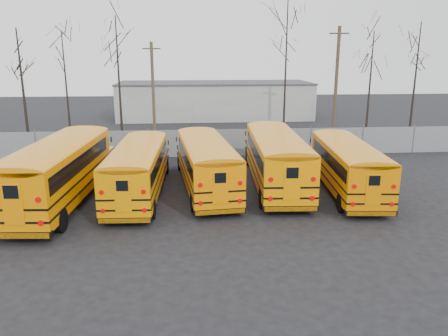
{
  "coord_description": "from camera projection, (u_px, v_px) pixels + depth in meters",
  "views": [
    {
      "loc": [
        -1.05,
        -19.49,
        7.41
      ],
      "look_at": [
        0.71,
        2.42,
        1.6
      ],
      "focal_mm": 35.0,
      "sensor_mm": 36.0,
      "label": 1
    }
  ],
  "objects": [
    {
      "name": "tree_1",
      "position": [
        23.0,
        89.0,
        34.35
      ],
      "size": [
        0.26,
        0.26,
        9.28
      ],
      "primitive_type": "cone",
      "color": "black",
      "rests_on": "ground"
    },
    {
      "name": "tree_4",
      "position": [
        286.0,
        71.0,
        34.36
      ],
      "size": [
        0.26,
        0.26,
        12.0
      ],
      "primitive_type": "cone",
      "color": "black",
      "rests_on": "ground"
    },
    {
      "name": "utility_pole_right",
      "position": [
        336.0,
        80.0,
        39.54
      ],
      "size": [
        1.73,
        0.38,
        9.72
      ],
      "rotation": [
        0.0,
        0.0,
        -0.15
      ],
      "color": "#4B3A2A",
      "rests_on": "ground"
    },
    {
      "name": "tree_2",
      "position": [
        67.0,
        90.0,
        34.61
      ],
      "size": [
        0.26,
        0.26,
        9.09
      ],
      "primitive_type": "cone",
      "color": "black",
      "rests_on": "ground"
    },
    {
      "name": "fence",
      "position": [
        204.0,
        143.0,
        32.06
      ],
      "size": [
        40.0,
        0.04,
        2.0
      ],
      "primitive_type": "cube",
      "color": "gray",
      "rests_on": "ground"
    },
    {
      "name": "utility_pole_left",
      "position": [
        153.0,
        92.0,
        36.59
      ],
      "size": [
        1.48,
        0.26,
        8.3
      ],
      "rotation": [
        0.0,
        0.0,
        -0.09
      ],
      "color": "brown",
      "rests_on": "ground"
    },
    {
      "name": "bus_e",
      "position": [
        347.0,
        162.0,
        23.63
      ],
      "size": [
        3.21,
        10.3,
        2.84
      ],
      "rotation": [
        0.0,
        0.0,
        -0.09
      ],
      "color": "black",
      "rests_on": "ground"
    },
    {
      "name": "tree_6",
      "position": [
        415.0,
        82.0,
        37.76
      ],
      "size": [
        0.26,
        0.26,
        9.96
      ],
      "primitive_type": "cone",
      "color": "black",
      "rests_on": "ground"
    },
    {
      "name": "bus_c",
      "position": [
        206.0,
        160.0,
        23.88
      ],
      "size": [
        3.42,
        10.66,
        2.93
      ],
      "rotation": [
        0.0,
        0.0,
        0.1
      ],
      "color": "black",
      "rests_on": "ground"
    },
    {
      "name": "bus_b",
      "position": [
        138.0,
        166.0,
        22.84
      ],
      "size": [
        2.7,
        10.34,
        2.87
      ],
      "rotation": [
        0.0,
        0.0,
        -0.03
      ],
      "color": "black",
      "rests_on": "ground"
    },
    {
      "name": "distant_building",
      "position": [
        215.0,
        100.0,
        51.23
      ],
      "size": [
        22.0,
        8.0,
        4.0
      ],
      "primitive_type": "cube",
      "color": "#BABBB5",
      "rests_on": "ground"
    },
    {
      "name": "bus_d",
      "position": [
        276.0,
        155.0,
        24.54
      ],
      "size": [
        3.14,
        11.36,
        3.15
      ],
      "rotation": [
        0.0,
        0.0,
        -0.05
      ],
      "color": "black",
      "rests_on": "ground"
    },
    {
      "name": "tree_3",
      "position": [
        119.0,
        82.0,
        35.23
      ],
      "size": [
        0.26,
        0.26,
        10.25
      ],
      "primitive_type": "cone",
      "color": "black",
      "rests_on": "ground"
    },
    {
      "name": "tree_5",
      "position": [
        369.0,
        90.0,
        34.7
      ],
      "size": [
        0.26,
        0.26,
        9.06
      ],
      "primitive_type": "cone",
      "color": "black",
      "rests_on": "ground"
    },
    {
      "name": "bus_a",
      "position": [
        60.0,
        167.0,
        21.74
      ],
      "size": [
        3.5,
        11.89,
        3.28
      ],
      "rotation": [
        0.0,
        0.0,
        -0.07
      ],
      "color": "black",
      "rests_on": "ground"
    },
    {
      "name": "ground",
      "position": [
        213.0,
        214.0,
        20.75
      ],
      "size": [
        120.0,
        120.0,
        0.0
      ],
      "primitive_type": "plane",
      "color": "black",
      "rests_on": "ground"
    }
  ]
}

